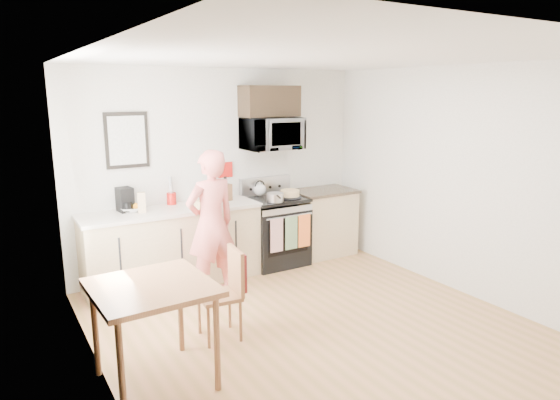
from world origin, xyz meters
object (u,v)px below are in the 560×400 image
range (276,232)px  cake (290,194)px  person (211,224)px  chair (231,280)px  microwave (271,134)px  dining_table (152,296)px

range → cake: range is taller
person → cake: 1.38m
chair → cake: 2.16m
range → cake: size_ratio=3.77×
chair → range: bearing=54.1°
range → microwave: (-0.00, 0.10, 1.32)m
dining_table → person: bearing=51.9°
dining_table → microwave: bearing=42.1°
range → microwave: size_ratio=1.53×
range → person: (-1.16, -0.53, 0.41)m
range → person: size_ratio=0.69×
cake → dining_table: bearing=-142.9°
range → microwave: microwave is taller
range → person: person is taller
dining_table → range: bearing=40.6°
person → range: bearing=-163.6°
microwave → dining_table: size_ratio=0.85×
range → dining_table: bearing=-139.4°
range → dining_table: 3.02m
dining_table → chair: bearing=24.9°
microwave → chair: (-1.41, -1.65, -1.20)m
chair → microwave: bearing=55.9°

